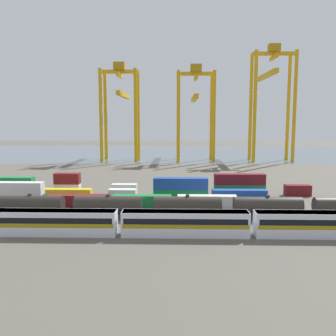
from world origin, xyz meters
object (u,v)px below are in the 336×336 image
object	(u,v)px
passenger_train	(185,222)
shipping_container_18	(239,190)
gantry_crane_west	(121,102)
shipping_container_10	(181,195)
shipping_container_13	(11,189)
gantry_crane_east	(271,91)
shipping_container_5	(207,202)
shipping_container_17	(182,190)
shipping_container_14	(68,189)
gantry_crane_central	(195,104)
shipping_container_16	(124,189)
shipping_container_1	(15,201)
freight_tank_row	(187,207)

from	to	relation	value
passenger_train	shipping_container_18	xyz separation A→B (m)	(13.64, 31.69, -0.84)
gantry_crane_west	passenger_train	bearing A→B (deg)	-76.41
shipping_container_10	shipping_container_13	xyz separation A→B (m)	(-41.33, 6.59, 0.00)
passenger_train	gantry_crane_west	size ratio (longest dim) A/B	1.42
gantry_crane_east	shipping_container_5	bearing A→B (deg)	-110.73
gantry_crane_west	gantry_crane_east	world-z (taller)	gantry_crane_east
shipping_container_17	shipping_container_14	bearing A→B (deg)	180.00
gantry_crane_central	shipping_container_16	bearing A→B (deg)	-104.52
shipping_container_14	shipping_container_18	world-z (taller)	same
passenger_train	gantry_crane_east	xyz separation A→B (m)	(40.03, 111.50, 28.71)
passenger_train	gantry_crane_east	distance (m)	121.90
shipping_container_1	shipping_container_18	bearing A→B (deg)	15.09
shipping_container_10	shipping_container_16	size ratio (longest dim) A/B	2.00
shipping_container_10	gantry_crane_central	distance (m)	90.06
shipping_container_10	gantry_crane_central	world-z (taller)	gantry_crane_central
gantry_crane_west	shipping_container_16	bearing A→B (deg)	-80.88
passenger_train	freight_tank_row	distance (m)	9.96
shipping_container_5	gantry_crane_east	size ratio (longest dim) A/B	0.24
shipping_container_1	shipping_container_5	bearing A→B (deg)	0.00
shipping_container_1	shipping_container_13	xyz separation A→B (m)	(-6.66, 13.17, 0.00)
shipping_container_14	gantry_crane_east	bearing A→B (deg)	49.56
shipping_container_10	gantry_crane_east	bearing A→B (deg)	64.85
shipping_container_1	shipping_container_5	distance (m)	40.04
shipping_container_16	gantry_crane_west	distance (m)	84.07
passenger_train	shipping_container_13	world-z (taller)	passenger_train
passenger_train	shipping_container_17	distance (m)	31.70
gantry_crane_central	shipping_container_13	bearing A→B (deg)	-121.22
shipping_container_17	shipping_container_18	size ratio (longest dim) A/B	0.50
passenger_train	shipping_container_5	xyz separation A→B (m)	(4.84, 18.52, -0.84)
gantry_crane_central	shipping_container_1	bearing A→B (deg)	-114.17
freight_tank_row	shipping_container_18	distance (m)	25.36
gantry_crane_east	gantry_crane_central	bearing A→B (deg)	179.77
shipping_container_10	passenger_train	bearing A→B (deg)	-88.77
shipping_container_13	gantry_crane_central	size ratio (longest dim) A/B	0.29
shipping_container_13	shipping_container_17	size ratio (longest dim) A/B	2.00
shipping_container_16	shipping_container_17	xyz separation A→B (m)	(13.88, 0.00, 0.00)
shipping_container_16	gantry_crane_east	bearing A→B (deg)	55.85
passenger_train	shipping_container_14	distance (m)	42.29
shipping_container_18	shipping_container_5	bearing A→B (deg)	-123.76
shipping_container_10	shipping_container_16	world-z (taller)	same
shipping_container_13	shipping_container_18	bearing A→B (deg)	0.00
passenger_train	shipping_container_17	world-z (taller)	passenger_train
shipping_container_14	shipping_container_16	xyz separation A→B (m)	(13.88, 0.00, 0.00)
freight_tank_row	shipping_container_14	size ratio (longest dim) A/B	11.65
shipping_container_5	shipping_container_13	size ratio (longest dim) A/B	1.00
shipping_container_5	shipping_container_10	xyz separation A→B (m)	(-5.38, 6.59, 0.00)
shipping_container_18	passenger_train	bearing A→B (deg)	-113.29
shipping_container_10	shipping_container_17	distance (m)	6.59
shipping_container_1	gantry_crane_east	xyz separation A→B (m)	(75.24, 92.98, 29.56)
gantry_crane_east	passenger_train	bearing A→B (deg)	-109.75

